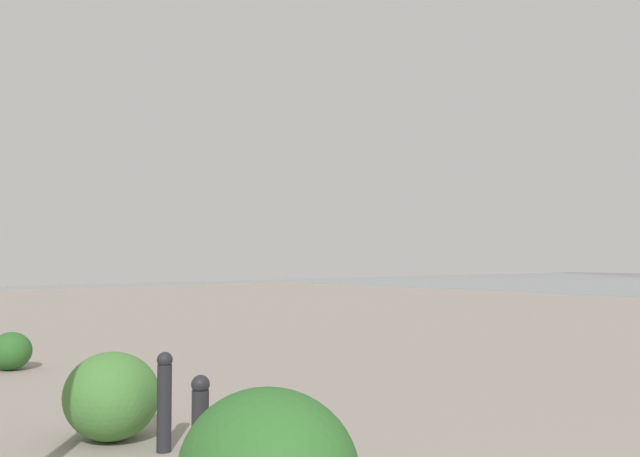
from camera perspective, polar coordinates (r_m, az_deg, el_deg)
The scene contains 4 objects.
bollard_near at distance 4.82m, azimuth -10.39°, elevation -16.76°, with size 0.13×0.13×0.78m.
bollard_mid at distance 5.73m, azimuth -13.38°, elevation -14.27°, with size 0.13×0.13×0.82m.
shrub_low at distance 10.51m, azimuth -25.30°, elevation -9.61°, with size 0.63×0.57×0.54m.
shrub_round at distance 6.21m, azimuth -17.68°, elevation -13.70°, with size 0.90×0.81×0.76m.
Camera 1 is at (-0.33, 1.31, 1.58)m, focal length 36.80 mm.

